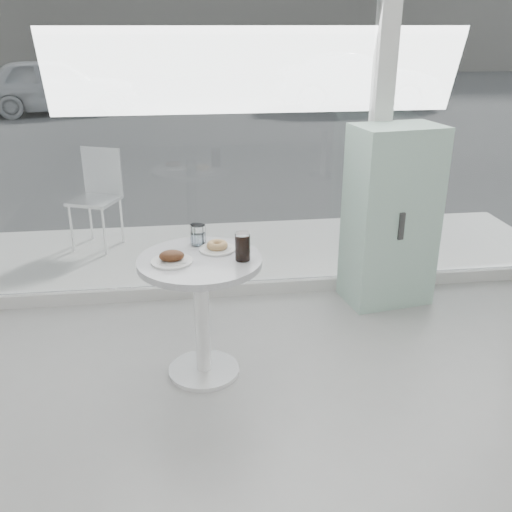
{
  "coord_description": "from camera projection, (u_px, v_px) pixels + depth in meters",
  "views": [
    {
      "loc": [
        -0.57,
        -1.13,
        2.02
      ],
      "look_at": [
        -0.2,
        1.7,
        0.85
      ],
      "focal_mm": 40.0,
      "sensor_mm": 36.0,
      "label": 1
    }
  ],
  "objects": [
    {
      "name": "storefront",
      "position": [
        271.0,
        70.0,
        3.98
      ],
      "size": [
        5.0,
        0.14,
        3.0
      ],
      "color": "silver",
      "rests_on": "ground"
    },
    {
      "name": "main_table",
      "position": [
        201.0,
        293.0,
        3.35
      ],
      "size": [
        0.72,
        0.72,
        0.77
      ],
      "color": "white",
      "rests_on": "ground"
    },
    {
      "name": "patio_deck",
      "position": [
        248.0,
        252.0,
        5.35
      ],
      "size": [
        5.6,
        1.6,
        0.05
      ],
      "primitive_type": "cube",
      "color": "silver",
      "rests_on": "ground"
    },
    {
      "name": "street",
      "position": [
        199.0,
        98.0,
        16.55
      ],
      "size": [
        40.0,
        24.0,
        0.0
      ],
      "primitive_type": "cube",
      "color": "#3C3C3C",
      "rests_on": "ground"
    },
    {
      "name": "mint_cabinet",
      "position": [
        391.0,
        217.0,
        4.26
      ],
      "size": [
        0.68,
        0.51,
        1.35
      ],
      "rotation": [
        0.0,
        0.0,
        0.16
      ],
      "color": "#9CC7B3",
      "rests_on": "ground"
    },
    {
      "name": "patio_chair",
      "position": [
        98.0,
        192.0,
        5.29
      ],
      "size": [
        0.51,
        0.51,
        0.91
      ],
      "rotation": [
        0.0,
        0.0,
        -0.4
      ],
      "color": "white",
      "rests_on": "patio_deck"
    },
    {
      "name": "car_white",
      "position": [
        54.0,
        85.0,
        13.53
      ],
      "size": [
        4.05,
        2.42,
        1.29
      ],
      "primitive_type": "imported",
      "rotation": [
        0.0,
        0.0,
        1.82
      ],
      "color": "silver",
      "rests_on": "street"
    },
    {
      "name": "car_silver",
      "position": [
        357.0,
        81.0,
        14.43
      ],
      "size": [
        4.14,
        1.79,
        1.33
      ],
      "primitive_type": "imported",
      "rotation": [
        0.0,
        0.0,
        1.47
      ],
      "color": "#A2A4AA",
      "rests_on": "street"
    },
    {
      "name": "plate_fritter",
      "position": [
        172.0,
        258.0,
        3.2
      ],
      "size": [
        0.24,
        0.24,
        0.07
      ],
      "color": "silver",
      "rests_on": "main_table"
    },
    {
      "name": "plate_donut",
      "position": [
        217.0,
        247.0,
        3.37
      ],
      "size": [
        0.22,
        0.22,
        0.05
      ],
      "color": "silver",
      "rests_on": "main_table"
    },
    {
      "name": "water_tumbler_a",
      "position": [
        197.0,
        236.0,
        3.45
      ],
      "size": [
        0.08,
        0.08,
        0.13
      ],
      "color": "white",
      "rests_on": "main_table"
    },
    {
      "name": "water_tumbler_b",
      "position": [
        200.0,
        235.0,
        3.48
      ],
      "size": [
        0.07,
        0.07,
        0.11
      ],
      "color": "white",
      "rests_on": "main_table"
    },
    {
      "name": "cola_glass",
      "position": [
        243.0,
        247.0,
        3.21
      ],
      "size": [
        0.09,
        0.09,
        0.16
      ],
      "color": "white",
      "rests_on": "main_table"
    }
  ]
}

